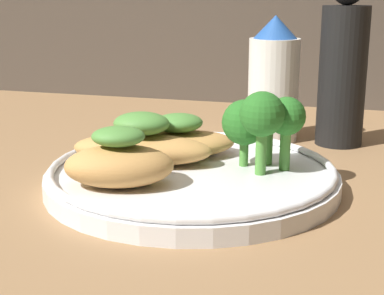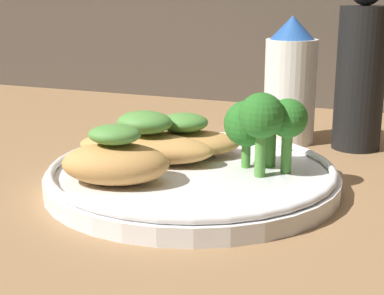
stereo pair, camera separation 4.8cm
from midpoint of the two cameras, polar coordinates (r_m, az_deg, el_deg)
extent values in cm
cube|color=#936D47|center=(48.79, -2.80, -4.46)|extent=(180.00, 180.00, 1.00)
cylinder|color=white|center=(48.40, -2.82, -3.12)|extent=(24.01, 24.01, 1.40)
torus|color=white|center=(48.10, -2.84, -1.99)|extent=(23.41, 23.41, 0.60)
ellipsoid|color=tan|center=(44.84, -10.11, -1.82)|extent=(9.50, 7.60, 3.11)
ellipsoid|color=#518E3D|center=(44.24, -10.25, 1.03)|extent=(4.79, 4.28, 1.49)
ellipsoid|color=tan|center=(50.17, -7.59, -0.21)|extent=(12.47, 6.16, 2.58)
ellipsoid|color=#518E3D|center=(49.62, -7.68, 2.29)|extent=(5.22, 4.40, 1.91)
ellipsoid|color=tan|center=(52.17, -3.95, 0.29)|extent=(11.56, 9.55, 2.23)
ellipsoid|color=#518E3D|center=(51.71, -3.99, 2.37)|extent=(5.51, 5.13, 1.65)
cylinder|color=#4C8E38|center=(48.29, 6.24, -0.25)|extent=(0.87, 0.87, 3.42)
sphere|color=#286B23|center=(47.62, 6.34, 3.01)|extent=(3.15, 3.15, 3.15)
cylinder|color=#4C8E38|center=(49.82, 4.56, 0.25)|extent=(1.02, 1.02, 3.37)
sphere|color=#286B23|center=(49.20, 4.62, 3.28)|extent=(2.88, 2.88, 2.88)
cylinder|color=#4C8E38|center=(49.28, 2.31, -0.46)|extent=(0.75, 0.75, 2.42)
sphere|color=#286B23|center=(48.65, 2.34, 2.42)|extent=(3.81, 3.81, 3.81)
cylinder|color=#4C8E38|center=(46.90, 3.83, -0.49)|extent=(0.88, 0.88, 3.70)
sphere|color=#286B23|center=(46.16, 3.90, 3.23)|extent=(3.59, 3.59, 3.59)
cylinder|color=white|center=(63.09, 5.75, 5.56)|extent=(5.37, 5.37, 10.85)
cone|color=#23519E|center=(62.33, 5.91, 11.57)|extent=(4.56, 4.56, 2.39)
cylinder|color=black|center=(61.96, 12.25, 6.71)|extent=(4.83, 4.83, 14.25)
camera|label=1|loc=(0.02, -92.86, -0.78)|focal=55.00mm
camera|label=2|loc=(0.02, 87.14, 0.78)|focal=55.00mm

